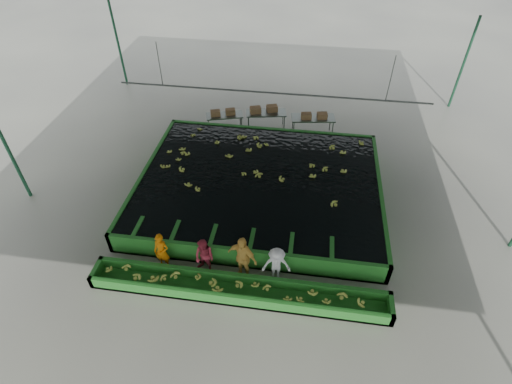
# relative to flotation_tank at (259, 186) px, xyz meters

# --- Properties ---
(ground) EXTENTS (80.00, 80.00, 0.00)m
(ground) POSITION_rel_flotation_tank_xyz_m (0.00, -1.50, -0.45)
(ground) COLOR gray
(ground) RESTS_ON ground
(shed_roof) EXTENTS (20.00, 22.00, 0.04)m
(shed_roof) POSITION_rel_flotation_tank_xyz_m (0.00, -1.50, 4.55)
(shed_roof) COLOR slate
(shed_roof) RESTS_ON shed_posts
(shed_posts) EXTENTS (20.00, 22.00, 5.00)m
(shed_posts) POSITION_rel_flotation_tank_xyz_m (0.00, -1.50, 2.05)
(shed_posts) COLOR #1D5134
(shed_posts) RESTS_ON ground
(flotation_tank) EXTENTS (10.00, 8.00, 0.90)m
(flotation_tank) POSITION_rel_flotation_tank_xyz_m (0.00, 0.00, 0.00)
(flotation_tank) COLOR #216E21
(flotation_tank) RESTS_ON ground
(tank_water) EXTENTS (9.70, 7.70, 0.00)m
(tank_water) POSITION_rel_flotation_tank_xyz_m (0.00, -0.00, 0.40)
(tank_water) COLOR black
(tank_water) RESTS_ON flotation_tank
(sorting_trough) EXTENTS (10.00, 1.00, 0.50)m
(sorting_trough) POSITION_rel_flotation_tank_xyz_m (0.00, -5.10, -0.20)
(sorting_trough) COLOR #216E21
(sorting_trough) RESTS_ON ground
(cableway_rail) EXTENTS (0.08, 0.08, 14.00)m
(cableway_rail) POSITION_rel_flotation_tank_xyz_m (0.00, 3.50, 2.55)
(cableway_rail) COLOR #59605B
(cableway_rail) RESTS_ON shed_roof
(rail_hanger_left) EXTENTS (0.04, 0.04, 2.00)m
(rail_hanger_left) POSITION_rel_flotation_tank_xyz_m (-5.00, 3.50, 3.55)
(rail_hanger_left) COLOR #59605B
(rail_hanger_left) RESTS_ON shed_roof
(rail_hanger_right) EXTENTS (0.04, 0.04, 2.00)m
(rail_hanger_right) POSITION_rel_flotation_tank_xyz_m (5.00, 3.50, 3.55)
(rail_hanger_right) COLOR #59605B
(rail_hanger_right) RESTS_ON shed_roof
(worker_a) EXTENTS (0.61, 0.44, 1.53)m
(worker_a) POSITION_rel_flotation_tank_xyz_m (-2.80, -4.30, 0.32)
(worker_a) COLOR #D36905
(worker_a) RESTS_ON ground
(worker_b) EXTENTS (0.90, 0.81, 1.51)m
(worker_b) POSITION_rel_flotation_tank_xyz_m (-1.29, -4.30, 0.30)
(worker_b) COLOR #A3293A
(worker_b) RESTS_ON ground
(worker_c) EXTENTS (1.19, 0.82, 1.87)m
(worker_c) POSITION_rel_flotation_tank_xyz_m (0.02, -4.30, 0.49)
(worker_c) COLOR gold
(worker_c) RESTS_ON ground
(worker_d) EXTENTS (1.03, 0.68, 1.50)m
(worker_d) POSITION_rel_flotation_tank_xyz_m (1.17, -4.30, 0.30)
(worker_d) COLOR silver
(worker_d) RESTS_ON ground
(packing_table_left) EXTENTS (2.01, 1.25, 0.85)m
(packing_table_left) POSITION_rel_flotation_tank_xyz_m (-2.52, 4.92, -0.02)
(packing_table_left) COLOR #59605B
(packing_table_left) RESTS_ON ground
(packing_table_mid) EXTENTS (2.17, 1.18, 0.93)m
(packing_table_mid) POSITION_rel_flotation_tank_xyz_m (-0.41, 5.34, 0.02)
(packing_table_mid) COLOR #59605B
(packing_table_mid) RESTS_ON ground
(packing_table_right) EXTENTS (2.27, 1.17, 0.99)m
(packing_table_right) POSITION_rel_flotation_tank_xyz_m (2.01, 5.11, 0.04)
(packing_table_right) COLOR #59605B
(packing_table_right) RESTS_ON ground
(box_stack_left) EXTENTS (1.30, 0.74, 0.27)m
(box_stack_left) POSITION_rel_flotation_tank_xyz_m (-2.59, 4.92, 0.40)
(box_stack_left) COLOR brown
(box_stack_left) RESTS_ON packing_table_left
(box_stack_mid) EXTENTS (1.46, 0.84, 0.30)m
(box_stack_mid) POSITION_rel_flotation_tank_xyz_m (-0.54, 5.38, 0.49)
(box_stack_mid) COLOR brown
(box_stack_mid) RESTS_ON packing_table_mid
(box_stack_right) EXTENTS (1.33, 0.58, 0.28)m
(box_stack_right) POSITION_rel_flotation_tank_xyz_m (2.05, 5.02, 0.54)
(box_stack_right) COLOR brown
(box_stack_right) RESTS_ON packing_table_right
(floating_bananas) EXTENTS (8.42, 5.74, 0.11)m
(floating_bananas) POSITION_rel_flotation_tank_xyz_m (0.00, 0.80, 0.40)
(floating_bananas) COLOR #A9B842
(floating_bananas) RESTS_ON tank_water
(trough_bananas) EXTENTS (8.62, 0.57, 0.11)m
(trough_bananas) POSITION_rel_flotation_tank_xyz_m (0.00, -5.10, -0.05)
(trough_bananas) COLOR #A9B842
(trough_bananas) RESTS_ON sorting_trough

